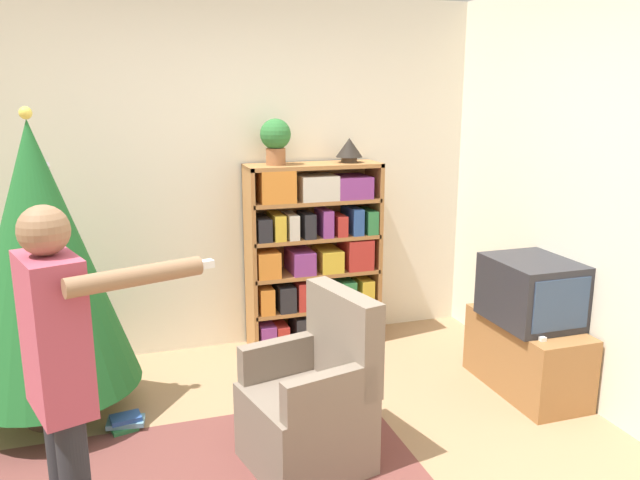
% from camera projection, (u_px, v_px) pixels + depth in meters
% --- Properties ---
extents(wall_back, '(8.00, 0.10, 2.60)m').
position_uv_depth(wall_back, '(211.00, 178.00, 4.59)').
color(wall_back, silver).
rests_on(wall_back, ground_plane).
extents(bookshelf, '(1.00, 0.33, 1.40)m').
position_uv_depth(bookshelf, '(314.00, 256.00, 4.71)').
color(bookshelf, '#A8703D').
rests_on(bookshelf, ground_plane).
extents(tv_stand, '(0.42, 0.85, 0.47)m').
position_uv_depth(tv_stand, '(526.00, 355.00, 4.07)').
color(tv_stand, '#996638').
rests_on(tv_stand, ground_plane).
extents(television, '(0.48, 0.57, 0.41)m').
position_uv_depth(television, '(532.00, 291.00, 3.97)').
color(television, '#28282D').
rests_on(television, tv_stand).
extents(game_remote, '(0.04, 0.12, 0.02)m').
position_uv_depth(game_remote, '(538.00, 336.00, 3.74)').
color(game_remote, white).
rests_on(game_remote, tv_stand).
extents(christmas_tree, '(1.01, 1.01, 1.84)m').
position_uv_depth(christmas_tree, '(41.00, 259.00, 3.54)').
color(christmas_tree, '#4C3323').
rests_on(christmas_tree, ground_plane).
extents(armchair, '(0.68, 0.68, 0.92)m').
position_uv_depth(armchair, '(312.00, 406.00, 3.23)').
color(armchair, '#7A6B5B').
rests_on(armchair, ground_plane).
extents(standing_person, '(0.71, 0.45, 1.54)m').
position_uv_depth(standing_person, '(62.00, 375.00, 2.27)').
color(standing_person, '#232328').
rests_on(standing_person, ground_plane).
extents(potted_plant, '(0.22, 0.22, 0.33)m').
position_uv_depth(potted_plant, '(276.00, 138.00, 4.43)').
color(potted_plant, '#935B38').
rests_on(potted_plant, bookshelf).
extents(table_lamp, '(0.20, 0.20, 0.18)m').
position_uv_depth(table_lamp, '(349.00, 149.00, 4.62)').
color(table_lamp, '#473828').
rests_on(table_lamp, bookshelf).
extents(book_pile_near_tree, '(0.23, 0.17, 0.08)m').
position_uv_depth(book_pile_near_tree, '(125.00, 422.00, 3.62)').
color(book_pile_near_tree, '#2D7A42').
rests_on(book_pile_near_tree, ground_plane).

